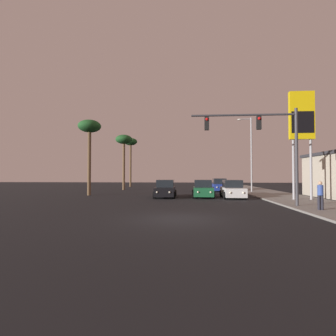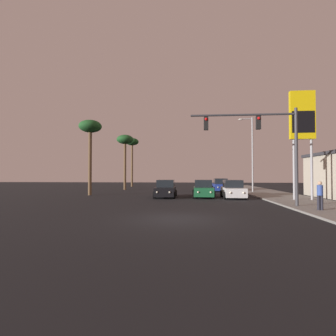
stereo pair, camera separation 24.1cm
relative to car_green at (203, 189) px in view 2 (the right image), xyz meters
name	(u,v)px [view 2 (the right image)]	position (x,y,z in m)	size (l,w,h in m)	color
ground_plane	(176,219)	(-1.94, -12.54, -0.76)	(120.00, 120.00, 0.00)	black
sidewalk_right	(295,200)	(7.56, -2.54, -0.70)	(5.00, 60.00, 0.12)	gray
car_green	(203,189)	(0.00, 0.00, 0.00)	(2.04, 4.32, 1.68)	#195933
car_blue	(221,185)	(2.72, 9.25, 0.00)	(2.04, 4.31, 1.68)	navy
car_black	(166,189)	(-3.61, -0.33, 0.00)	(2.04, 4.32, 1.68)	black
car_white	(233,190)	(2.73, -0.59, 0.00)	(2.04, 4.31, 1.68)	silver
traffic_light_mast	(265,137)	(3.75, -7.57, 3.95)	(7.06, 0.36, 6.50)	#38383D
street_lamp	(251,150)	(6.15, 6.87, 4.36)	(1.74, 0.24, 9.00)	#99999E
gas_station_sign	(302,121)	(8.02, -3.07, 5.86)	(2.00, 0.42, 9.00)	#99999E
pedestrian_on_sidewalk	(320,194)	(6.29, -9.52, 0.27)	(0.34, 0.32, 1.67)	#23232D
palm_tree_mid	(125,142)	(-10.59, 11.46, 6.10)	(2.40, 2.40, 7.92)	brown
palm_tree_near	(90,130)	(-11.85, 1.46, 6.17)	(2.40, 2.40, 8.00)	brown
palm_tree_far	(132,144)	(-11.80, 21.46, 6.93)	(2.40, 2.40, 8.86)	brown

